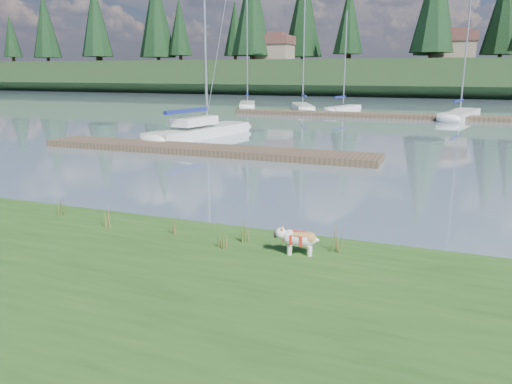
% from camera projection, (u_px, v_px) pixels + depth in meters
% --- Properties ---
extents(ground, '(200.00, 200.00, 0.00)m').
position_uv_depth(ground, '(365.00, 117.00, 40.22)').
color(ground, '#7B91A1').
rests_on(ground, ground).
extents(ridge, '(200.00, 20.00, 5.00)m').
position_uv_depth(ridge, '(411.00, 78.00, 78.57)').
color(ridge, black).
rests_on(ridge, ground).
extents(bulldog, '(0.82, 0.42, 0.48)m').
position_uv_depth(bulldog, '(299.00, 238.00, 9.09)').
color(bulldog, silver).
rests_on(bulldog, bank).
extents(sailboat_main, '(3.13, 8.78, 12.42)m').
position_uv_depth(sailboat_main, '(207.00, 129.00, 28.20)').
color(sailboat_main, silver).
rests_on(sailboat_main, ground).
extents(dock_near, '(16.00, 2.00, 0.30)m').
position_uv_depth(dock_near, '(201.00, 149.00, 22.57)').
color(dock_near, '#4C3D2C').
rests_on(dock_near, ground).
extents(dock_far, '(26.00, 2.20, 0.30)m').
position_uv_depth(dock_far, '(391.00, 116.00, 39.48)').
color(dock_far, '#4C3D2C').
rests_on(dock_far, ground).
extents(sailboat_bg_0, '(3.93, 7.18, 10.48)m').
position_uv_depth(sailboat_bg_0, '(248.00, 105.00, 49.85)').
color(sailboat_bg_0, silver).
rests_on(sailboat_bg_0, ground).
extents(sailboat_bg_1, '(4.18, 7.31, 11.01)m').
position_uv_depth(sailboat_bg_1, '(302.00, 106.00, 47.14)').
color(sailboat_bg_1, silver).
rests_on(sailboat_bg_1, ground).
extents(sailboat_bg_2, '(2.57, 5.72, 8.72)m').
position_uv_depth(sailboat_bg_2, '(346.00, 108.00, 44.73)').
color(sailboat_bg_2, silver).
rests_on(sailboat_bg_2, ground).
extents(sailboat_bg_3, '(3.41, 8.84, 12.67)m').
position_uv_depth(sailboat_bg_3, '(462.00, 113.00, 39.60)').
color(sailboat_bg_3, silver).
rests_on(sailboat_bg_3, ground).
extents(weed_0, '(0.17, 0.14, 0.65)m').
position_uv_depth(weed_0, '(106.00, 215.00, 10.65)').
color(weed_0, '#475B23').
rests_on(weed_0, bank).
extents(weed_1, '(0.17, 0.14, 0.42)m').
position_uv_depth(weed_1, '(173.00, 225.00, 10.24)').
color(weed_1, '#475B23').
rests_on(weed_1, bank).
extents(weed_2, '(0.17, 0.14, 0.55)m').
position_uv_depth(weed_2, '(245.00, 230.00, 9.77)').
color(weed_2, '#475B23').
rests_on(weed_2, bank).
extents(weed_3, '(0.17, 0.14, 0.59)m').
position_uv_depth(weed_3, '(62.00, 204.00, 11.57)').
color(weed_3, '#475B23').
rests_on(weed_3, bank).
extents(weed_4, '(0.17, 0.14, 0.42)m').
position_uv_depth(weed_4, '(222.00, 239.00, 9.43)').
color(weed_4, '#475B23').
rests_on(weed_4, bank).
extents(weed_5, '(0.17, 0.14, 0.60)m').
position_uv_depth(weed_5, '(336.00, 239.00, 9.20)').
color(weed_5, '#475B23').
rests_on(weed_5, bank).
extents(mud_lip, '(60.00, 0.50, 0.14)m').
position_uv_depth(mud_lip, '(145.00, 228.00, 11.58)').
color(mud_lip, '#33281C').
rests_on(mud_lip, ground).
extents(conifer_0, '(5.72, 5.72, 14.15)m').
position_uv_depth(conifer_0, '(96.00, 19.00, 90.07)').
color(conifer_0, '#382619').
rests_on(conifer_0, ridge).
extents(conifer_1, '(4.40, 4.40, 11.30)m').
position_uv_depth(conifer_1, '(180.00, 26.00, 88.74)').
color(conifer_1, '#382619').
rests_on(conifer_1, ridge).
extents(conifer_2, '(6.60, 6.60, 16.05)m').
position_uv_depth(conifer_2, '(252.00, 7.00, 80.22)').
color(conifer_2, '#382619').
rests_on(conifer_2, ridge).
extents(conifer_3, '(4.84, 4.84, 12.25)m').
position_uv_depth(conifer_3, '(349.00, 18.00, 78.99)').
color(conifer_3, '#382619').
rests_on(conifer_3, ridge).
extents(conifer_4, '(6.16, 6.16, 15.10)m').
position_uv_depth(conifer_4, '(435.00, 0.00, 68.67)').
color(conifer_4, '#382619').
rests_on(conifer_4, ridge).
extents(house_0, '(6.30, 5.30, 4.65)m').
position_uv_depth(house_0, '(273.00, 48.00, 82.45)').
color(house_0, gray).
rests_on(house_0, ridge).
extents(house_1, '(6.30, 5.30, 4.65)m').
position_uv_depth(house_1, '(454.00, 45.00, 73.51)').
color(house_1, gray).
rests_on(house_1, ridge).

